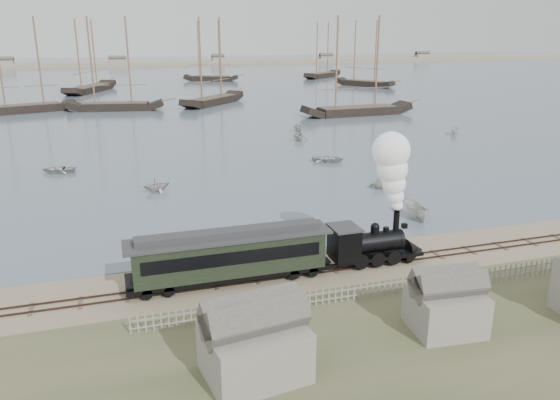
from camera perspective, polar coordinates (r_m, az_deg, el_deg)
name	(u,v)px	position (r m, az deg, el deg)	size (l,w,h in m)	color
ground	(335,257)	(43.59, 5.77, -5.96)	(600.00, 600.00, 0.00)	gray
harbor_water	(152,79)	(208.02, -13.18, 12.25)	(600.00, 336.00, 0.06)	#485768
rail_track	(345,267)	(41.91, 6.84, -6.94)	(120.00, 1.80, 0.16)	#37231E
picket_fence_west	(284,311)	(35.63, 0.40, -11.51)	(19.00, 0.10, 1.20)	gray
picket_fence_east	(533,276)	(44.31, 24.93, -7.20)	(15.00, 0.10, 1.20)	gray
shed_left	(255,375)	(29.91, -2.62, -17.79)	(5.00, 4.00, 4.10)	gray
shed_mid	(444,329)	(35.10, 16.73, -12.81)	(4.00, 3.50, 3.60)	gray
far_spit	(139,65)	(287.65, -14.54, 13.47)	(500.00, 20.00, 1.80)	tan
locomotive	(388,207)	(41.72, 11.24, -0.71)	(7.81, 2.92, 9.74)	black
passenger_coach	(230,254)	(38.48, -5.26, -5.65)	(14.39, 2.78, 3.49)	black
beached_dinghy	(361,244)	(45.28, 8.44, -4.58)	(4.01, 2.86, 0.83)	beige
rowboat_1	(156,185)	(61.74, -12.79, 1.58)	(2.93, 2.52, 1.54)	beige
rowboat_2	(415,211)	(53.24, 13.94, -1.10)	(3.79, 1.43, 1.46)	beige
rowboat_3	(328,159)	(74.21, 5.04, 4.33)	(4.27, 3.05, 0.88)	beige
rowboat_4	(380,181)	(62.66, 10.39, 1.92)	(2.77, 2.39, 1.46)	beige
rowboat_5	(454,131)	(97.83, 17.75, 6.85)	(3.09, 1.16, 1.19)	beige
rowboat_6	(58,169)	(73.79, -22.16, 3.01)	(4.14, 2.96, 0.86)	beige
rowboat_7	(298,126)	(96.78, 1.91, 7.72)	(3.24, 2.80, 1.71)	beige
rowboat_8	(298,135)	(88.32, 1.94, 6.82)	(3.49, 3.01, 1.84)	beige
schooner_1	(21,65)	(129.99, -25.40, 12.65)	(20.02, 4.62, 20.00)	black
schooner_2	(112,64)	(126.47, -17.16, 13.44)	(20.46, 4.72, 20.00)	black
schooner_3	(212,61)	(132.28, -7.15, 14.20)	(21.76, 5.02, 20.00)	black
schooner_4	(359,66)	(115.61, 8.27, 13.70)	(23.99, 5.54, 20.00)	black
schooner_5	(366,53)	(176.31, 8.98, 14.90)	(19.57, 4.52, 20.00)	black
schooner_7	(87,56)	(167.51, -19.50, 14.03)	(24.78, 5.72, 20.00)	black
schooner_8	(210,51)	(193.59, -7.35, 15.18)	(18.57, 4.28, 20.00)	black
schooner_9	(323,50)	(206.77, 4.52, 15.40)	(20.24, 4.67, 20.00)	black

